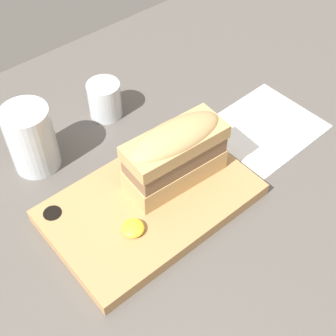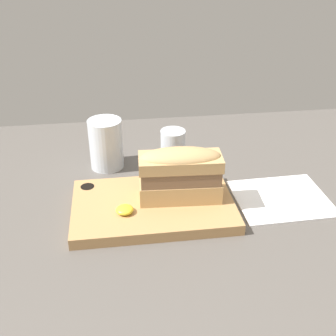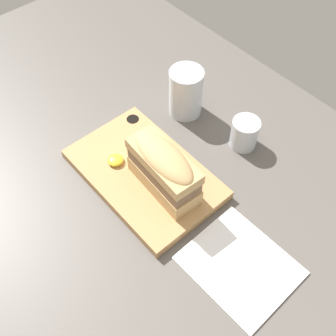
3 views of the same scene
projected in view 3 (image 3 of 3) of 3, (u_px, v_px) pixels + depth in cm
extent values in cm
cube|color=#56514C|center=(159.00, 213.00, 85.23)|extent=(164.70, 100.39, 2.00)
cube|color=tan|center=(144.00, 174.00, 88.52)|extent=(32.03, 20.37, 2.27)
cylinder|color=black|center=(133.00, 121.00, 96.84)|extent=(2.85, 2.85, 1.13)
cube|color=tan|center=(164.00, 180.00, 83.80)|extent=(16.49, 7.52, 3.99)
cube|color=brown|center=(164.00, 169.00, 81.00)|extent=(15.83, 7.22, 3.00)
cube|color=tan|center=(164.00, 161.00, 78.84)|extent=(16.49, 7.52, 2.39)
ellipsoid|color=tan|center=(164.00, 158.00, 78.04)|extent=(16.16, 7.37, 3.59)
ellipsoid|color=yellow|center=(116.00, 160.00, 88.48)|extent=(3.39, 3.39, 1.36)
cylinder|color=silver|center=(186.00, 92.00, 96.50)|extent=(7.82, 7.82, 11.81)
cylinder|color=silver|center=(185.00, 102.00, 98.94)|extent=(6.89, 6.89, 5.32)
cylinder|color=silver|center=(244.00, 133.00, 92.22)|extent=(6.11, 6.11, 6.97)
cylinder|color=#470A14|center=(244.00, 135.00, 92.61)|extent=(5.50, 5.50, 5.59)
cube|color=white|center=(240.00, 265.00, 77.23)|extent=(19.59, 16.91, 0.40)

